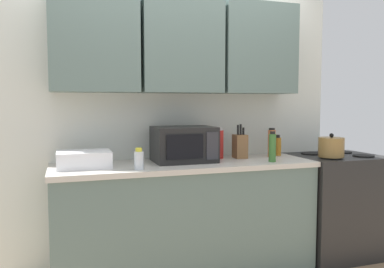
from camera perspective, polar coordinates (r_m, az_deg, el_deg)
wall_back_with_cabinets at (r=3.28m, az=-2.18°, el=8.07°), size 2.93×0.38×2.60m
counter_run at (r=3.18m, az=-0.93°, el=-12.19°), size 2.06×0.63×0.90m
stove_range at (r=3.82m, az=20.21°, el=-9.63°), size 0.76×0.64×0.91m
kettle at (r=3.51m, az=19.69°, el=-1.82°), size 0.21×0.21×0.20m
microwave at (r=3.11m, az=-1.18°, el=-1.50°), size 0.48×0.37×0.28m
dish_rack at (r=2.94m, az=-15.52°, el=-3.59°), size 0.38×0.30×0.12m
knife_block at (r=3.34m, az=7.03°, el=-1.73°), size 0.10×0.12×0.29m
bottle_amber_vinegar at (r=3.56m, az=12.42°, el=-1.73°), size 0.06×0.06×0.19m
bottle_green_oil at (r=3.16m, az=11.68°, el=-1.92°), size 0.06×0.06×0.24m
bottle_clear_tall at (r=2.78m, az=-7.78°, el=-3.72°), size 0.07×0.07×0.15m
bottle_spice_jar at (r=3.45m, az=11.57°, el=-1.28°), size 0.07×0.07×0.25m
bottle_red_sauce at (r=3.30m, az=4.16°, el=-1.44°), size 0.05×0.05×0.26m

